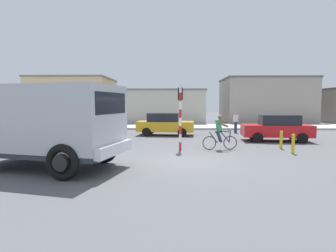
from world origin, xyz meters
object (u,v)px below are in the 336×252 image
object	(u,v)px
cyclist	(220,132)
bollard_near	(293,144)
truck_foreground	(45,121)
bollard_far	(281,140)
car_white_mid	(277,128)
pedestrian_near_kerb	(236,122)
car_red_near	(165,124)
traffic_light_pole	(180,108)

from	to	relation	value
cyclist	bollard_near	world-z (taller)	cyclist
truck_foreground	bollard_far	bearing A→B (deg)	23.60
car_white_mid	pedestrian_near_kerb	world-z (taller)	pedestrian_near_kerb
cyclist	car_red_near	xyz separation A→B (m)	(-2.87, 6.18, -0.05)
cyclist	traffic_light_pole	world-z (taller)	traffic_light_pole
bollard_near	car_white_mid	bearing A→B (deg)	78.99
car_white_mid	bollard_near	world-z (taller)	car_white_mid
pedestrian_near_kerb	bollard_near	size ratio (longest dim) A/B	1.80
truck_foreground	bollard_far	world-z (taller)	truck_foreground
cyclist	bollard_near	size ratio (longest dim) A/B	1.92
car_red_near	bollard_far	distance (m)	8.40
car_red_near	truck_foreground	bearing A→B (deg)	-111.12
car_red_near	bollard_near	xyz separation A→B (m)	(6.03, -7.23, -0.37)
car_white_mid	bollard_far	distance (m)	2.98
bollard_far	bollard_near	bearing A→B (deg)	-90.00
cyclist	car_red_near	bearing A→B (deg)	114.92
truck_foreground	car_white_mid	bearing A→B (deg)	33.69
cyclist	bollard_far	bearing A→B (deg)	6.30
truck_foreground	traffic_light_pole	size ratio (longest dim) A/B	1.83
truck_foreground	traffic_light_pole	xyz separation A→B (m)	(4.86, 3.84, 0.40)
cyclist	traffic_light_pole	bearing A→B (deg)	-175.23
bollard_near	pedestrian_near_kerb	bearing A→B (deg)	93.73
traffic_light_pole	pedestrian_near_kerb	world-z (taller)	traffic_light_pole
truck_foreground	car_red_near	bearing A→B (deg)	68.88
truck_foreground	cyclist	bearing A→B (deg)	30.47
cyclist	traffic_light_pole	distance (m)	2.30
car_red_near	car_white_mid	bearing A→B (deg)	-23.58
traffic_light_pole	bollard_far	bearing A→B (deg)	5.72
traffic_light_pole	car_white_mid	size ratio (longest dim) A/B	0.77
truck_foreground	cyclist	world-z (taller)	truck_foreground
pedestrian_near_kerb	bollard_far	world-z (taller)	pedestrian_near_kerb
cyclist	pedestrian_near_kerb	distance (m)	8.36
pedestrian_near_kerb	car_white_mid	bearing A→B (deg)	-73.48
truck_foreground	pedestrian_near_kerb	world-z (taller)	truck_foreground
traffic_light_pole	bollard_far	size ratio (longest dim) A/B	3.56
car_white_mid	bollard_far	size ratio (longest dim) A/B	4.60
bollard_near	traffic_light_pole	bearing A→B (deg)	170.14
cyclist	traffic_light_pole	size ratio (longest dim) A/B	0.54
car_white_mid	bollard_near	distance (m)	4.34
car_red_near	bollard_far	size ratio (longest dim) A/B	4.61
car_red_near	pedestrian_near_kerb	xyz separation A→B (m)	(5.45, 1.77, 0.03)
cyclist	car_white_mid	xyz separation A→B (m)	(3.99, 3.19, -0.05)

